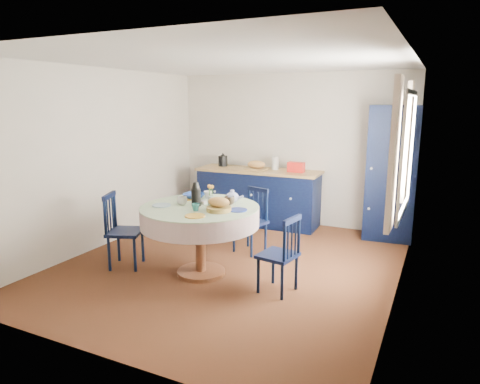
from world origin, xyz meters
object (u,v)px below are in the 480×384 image
Objects in this scene: chair_left at (122,230)px; mug_a at (182,201)px; chair_far at (252,220)px; chair_right at (281,254)px; dining_table at (201,217)px; pantry_cabinet at (391,174)px; cobalt_bowl at (194,196)px; mug_d at (208,195)px; mug_b at (196,207)px; mug_c at (229,200)px; kitchen_counter at (258,196)px.

mug_a is (0.78, 0.18, 0.42)m from chair_left.
chair_far reaches higher than chair_right.
dining_table is 1.06m from chair_right.
cobalt_bowl is at bearing -140.30° from pantry_cabinet.
dining_table is at bearing -72.42° from mug_d.
chair_right is at bearing 8.69° from mug_b.
chair_right is at bearing -3.16° from dining_table.
chair_far is 6.91× the size of mug_c.
kitchen_counter is 2.63m from chair_left.
mug_d is (-1.15, 0.45, 0.45)m from chair_right.
chair_far is 1.34m from chair_right.
kitchen_counter is 2.24× the size of chair_left.
chair_left reaches higher than cobalt_bowl.
pantry_cabinet is 2.98m from cobalt_bowl.
kitchen_counter is 1.40m from chair_far.
chair_right is at bearing -113.23° from pantry_cabinet.
chair_left reaches higher than chair_far.
mug_b is (0.32, -2.53, 0.41)m from kitchen_counter.
chair_far is at bearing 55.02° from cobalt_bowl.
mug_d reaches higher than cobalt_bowl.
mug_c is (-1.56, -2.20, -0.10)m from pantry_cabinet.
mug_b reaches higher than chair_right.
dining_table is 0.27m from mug_b.
chair_left is at bearing -108.41° from kitchen_counter.
kitchen_counter reaches higher than mug_b.
dining_table is at bearing -85.15° from kitchen_counter.
mug_a is at bearing -97.14° from chair_far.
kitchen_counter is at bearing 94.03° from mug_d.
kitchen_counter is 16.44× the size of mug_c.
kitchen_counter is 2.71m from chair_right.
mug_c is (0.50, 0.25, 0.00)m from mug_a.
dining_table reaches higher than chair_far.
mug_c is at bearing -93.78° from chair_left.
mug_b is (0.30, -0.18, -0.01)m from mug_a.
kitchen_counter is 2.15m from pantry_cabinet.
chair_far is at bearing 61.89° from mug_d.
mug_a is at bearing 148.49° from mug_b.
dining_table reaches higher than mug_b.
chair_far is (0.47, -1.32, -0.03)m from kitchen_counter.
mug_a is at bearing -91.04° from kitchen_counter.
pantry_cabinet is 2.13× the size of chair_left.
kitchen_counter is at bearing 125.70° from chair_far.
pantry_cabinet reaches higher than chair_left.
mug_a is 0.56m from mug_c.
pantry_cabinet is 2.70m from mug_c.
pantry_cabinet is 19.32× the size of mug_d.
kitchen_counter is 2.58m from mug_b.
mug_d is at bearing -101.89° from chair_far.
mug_b is (-0.96, -0.15, 0.45)m from chair_right.
chair_right is at bearing -20.50° from mug_c.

